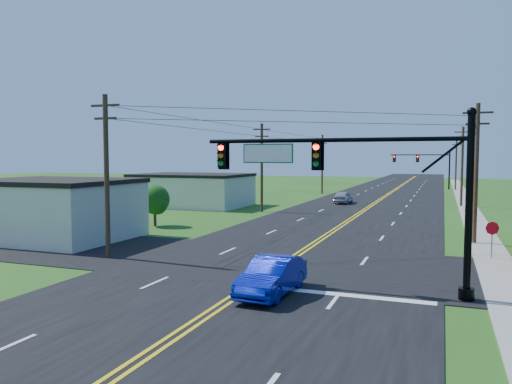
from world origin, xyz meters
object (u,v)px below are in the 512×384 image
at_px(signal_mast_main, 353,177).
at_px(blue_car, 272,277).
at_px(signal_mast_far, 423,163).
at_px(stop_sign, 492,232).

bearing_deg(signal_mast_main, blue_car, -146.84).
distance_m(signal_mast_main, signal_mast_far, 72.00).
distance_m(blue_car, stop_sign, 14.12).
distance_m(signal_mast_far, stop_sign, 63.38).
bearing_deg(signal_mast_main, signal_mast_far, 89.92).
height_order(signal_mast_main, stop_sign, signal_mast_main).
bearing_deg(signal_mast_far, blue_car, -92.32).
xyz_separation_m(signal_mast_far, blue_car, (-3.00, -73.89, -3.80)).
distance_m(signal_mast_main, blue_car, 5.29).
relative_size(signal_mast_far, stop_sign, 5.23).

